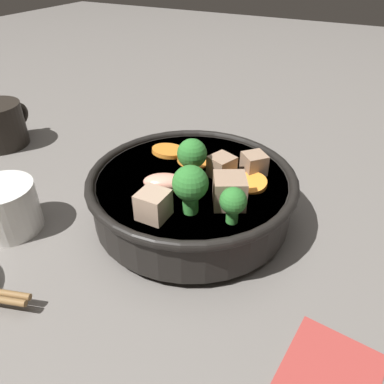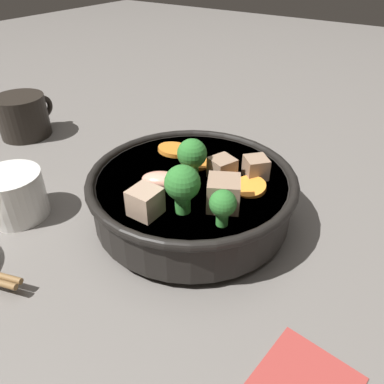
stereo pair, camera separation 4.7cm
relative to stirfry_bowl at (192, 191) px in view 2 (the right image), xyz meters
name	(u,v)px [view 2 (the right image)]	position (x,y,z in m)	size (l,w,h in m)	color
ground_plane	(192,218)	(0.00, 0.00, -0.04)	(3.00, 3.00, 0.00)	slate
stirfry_bowl	(192,191)	(0.00, 0.00, 0.00)	(0.26, 0.26, 0.12)	black
tea_cup	(14,195)	(-0.12, 0.20, -0.01)	(0.08, 0.08, 0.06)	white
dark_mug	(23,116)	(0.03, 0.40, -0.01)	(0.11, 0.09, 0.07)	black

